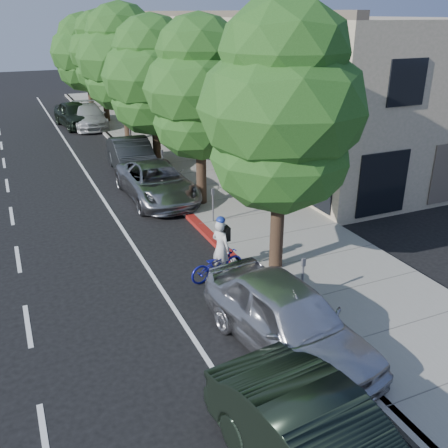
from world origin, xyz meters
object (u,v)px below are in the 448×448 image
street_tree_4 (101,53)px  white_pickup (89,116)px  street_tree_1 (200,91)px  street_tree_2 (153,77)px  street_tree_3 (122,59)px  bicycle (217,264)px  silver_suv (157,182)px  street_tree_0 (282,112)px  near_car_a (288,319)px  pedestrian (190,132)px  cyclist (221,248)px  street_tree_5 (86,53)px  dark_sedan (132,157)px  dark_suv_far (75,115)px

street_tree_4 → white_pickup: size_ratio=1.45×
street_tree_1 → street_tree_2: bearing=90.0°
street_tree_2 → street_tree_3: street_tree_3 is taller
street_tree_4 → bicycle: bearing=-94.4°
street_tree_2 → silver_suv: bearing=-107.3°
street_tree_0 → white_pickup: size_ratio=1.49×
street_tree_0 → bicycle: 4.70m
near_car_a → bicycle: bearing=84.8°
bicycle → pedestrian: bearing=-27.4°
street_tree_3 → near_car_a: bearing=-94.5°
pedestrian → street_tree_4: bearing=-74.2°
street_tree_4 → cyclist: size_ratio=4.31×
near_car_a → pedestrian: size_ratio=2.78×
street_tree_3 → bicycle: 18.33m
bicycle → street_tree_5: bearing=-13.3°
cyclist → dark_sedan: cyclist is taller
street_tree_3 → street_tree_2: bearing=-90.0°
street_tree_5 → dark_suv_far: street_tree_5 is taller
street_tree_0 → near_car_a: street_tree_0 is taller
street_tree_0 → street_tree_4: bearing=90.0°
street_tree_5 → street_tree_2: bearing=-90.0°
dark_sedan → pedestrian: size_ratio=2.76×
dark_sedan → pedestrian: (4.06, 2.82, 0.23)m
silver_suv → dark_sedan: bearing=89.5°
street_tree_2 → silver_suv: street_tree_2 is taller
street_tree_0 → bicycle: (-1.81, 0.27, -4.33)m
street_tree_4 → dark_suv_far: size_ratio=1.52×
street_tree_2 → near_car_a: 15.99m
street_tree_3 → pedestrian: (2.66, -3.67, -3.70)m
street_tree_2 → cyclist: bearing=-97.9°
street_tree_3 → street_tree_4: bearing=90.0°
silver_suv → pedestrian: 7.95m
bicycle → white_pickup: bearing=-10.8°
street_tree_2 → street_tree_3: size_ratio=0.92×
white_pickup → dark_suv_far: 0.97m
street_tree_0 → silver_suv: street_tree_0 is taller
street_tree_2 → near_car_a: size_ratio=1.45×
street_tree_4 → pedestrian: bearing=-74.6°
bicycle → near_car_a: bearing=172.0°
silver_suv → dark_suv_far: (-0.83, 16.00, 0.10)m
street_tree_1 → street_tree_4: street_tree_4 is taller
bicycle → dark_sedan: dark_sedan is taller
street_tree_0 → pedestrian: bearing=79.5°
street_tree_4 → bicycle: size_ratio=4.28×
silver_suv → near_car_a: near_car_a is taller
cyclist → dark_suv_far: 23.05m
street_tree_2 → dark_sedan: bearing=-160.6°
street_tree_1 → pedestrian: size_ratio=4.05×
near_car_a → white_pickup: bearing=82.4°
street_tree_2 → street_tree_4: street_tree_4 is taller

